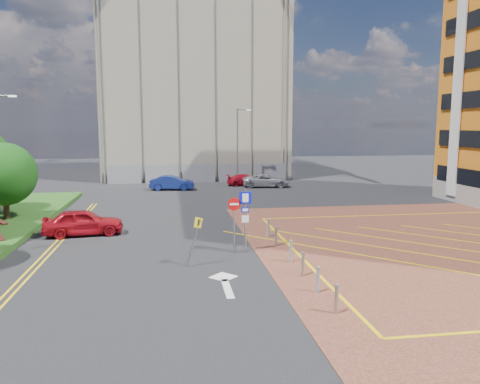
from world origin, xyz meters
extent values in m
plane|color=black|center=(0.00, 0.00, 0.00)|extent=(140.00, 140.00, 0.00)
cylinder|color=#3D2B1C|center=(-13.50, 10.00, 1.20)|extent=(0.36, 0.36, 1.80)
sphere|color=#0E390D|center=(-13.50, 10.00, 3.20)|extent=(4.00, 4.00, 4.00)
cylinder|color=#9EA0A8|center=(-13.90, 12.00, 8.18)|extent=(1.20, 0.10, 0.10)
cube|color=silver|center=(-13.30, 12.00, 8.15)|extent=(0.50, 0.15, 0.12)
cylinder|color=#9EA0A8|center=(4.00, 28.00, 4.00)|extent=(0.16, 0.16, 8.00)
cylinder|color=#9EA0A8|center=(4.60, 28.00, 7.88)|extent=(1.20, 0.10, 0.10)
cube|color=silver|center=(5.20, 28.00, 7.85)|extent=(0.50, 0.15, 0.12)
cylinder|color=#9EA0A8|center=(0.50, 1.00, 1.60)|extent=(0.10, 0.10, 3.20)
cube|color=#0A12BC|center=(0.50, 0.97, 2.75)|extent=(0.60, 0.04, 0.60)
cube|color=white|center=(0.50, 0.94, 2.75)|extent=(0.30, 0.02, 0.42)
cube|color=#0A12BC|center=(0.50, 0.97, 2.15)|extent=(0.40, 0.04, 0.25)
cube|color=white|center=(0.50, 0.94, 2.15)|extent=(0.28, 0.02, 0.14)
cube|color=white|center=(0.50, 0.97, 1.70)|extent=(0.35, 0.04, 0.35)
cylinder|color=#9EA0A8|center=(-0.05, 1.00, 1.35)|extent=(0.08, 0.08, 2.70)
cylinder|color=red|center=(-0.05, 0.97, 2.45)|extent=(0.64, 0.04, 0.64)
cube|color=white|center=(-0.05, 0.94, 2.45)|extent=(0.44, 0.02, 0.10)
cylinder|color=#9EA0A8|center=(-2.14, -0.98, 1.10)|extent=(0.72, 0.08, 2.13)
cube|color=yellow|center=(-1.92, -1.01, 2.00)|extent=(0.43, 0.43, 0.56)
cylinder|color=#9EA0A8|center=(2.30, -7.00, 0.47)|extent=(0.14, 0.14, 0.90)
cylinder|color=black|center=(2.30, -5.00, 0.47)|extent=(0.14, 0.14, 0.90)
cylinder|color=#9EA0A8|center=(2.30, -3.00, 0.47)|extent=(0.14, 0.14, 0.90)
cylinder|color=black|center=(2.30, -1.00, 0.47)|extent=(0.14, 0.14, 0.90)
cylinder|color=#9EA0A8|center=(2.30, 2.00, 0.47)|extent=(0.14, 0.14, 0.90)
cylinder|color=black|center=(2.30, 4.00, 0.47)|extent=(0.14, 0.14, 0.90)
cube|color=#9F9482|center=(0.00, 40.00, 11.00)|extent=(21.20, 19.20, 22.00)
cube|color=yellow|center=(2.00, 42.00, 17.00)|extent=(0.90, 0.90, 34.00)
cube|color=gray|center=(1.00, 30.00, 1.00)|extent=(21.60, 0.06, 2.00)
imported|color=#A40E18|center=(-8.09, 6.03, 0.76)|extent=(4.63, 2.35, 1.51)
imported|color=navy|center=(-2.96, 24.32, 0.70)|extent=(4.40, 1.96, 1.40)
imported|color=#B50F1F|center=(4.71, 26.57, 0.59)|extent=(4.09, 1.80, 1.17)
imported|color=#B9B9C1|center=(6.52, 25.09, 0.66)|extent=(4.98, 2.76, 1.32)
camera|label=1|loc=(-3.08, -21.25, 6.26)|focal=35.00mm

